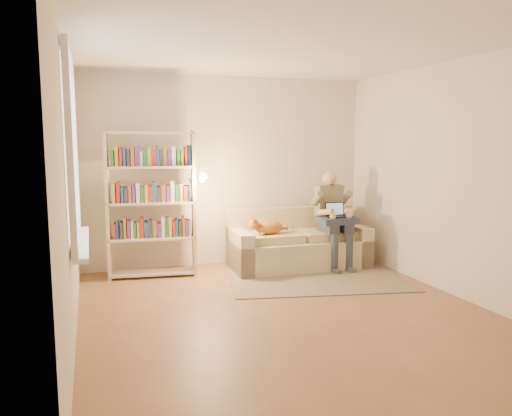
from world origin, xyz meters
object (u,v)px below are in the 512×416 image
object	(u,v)px
sofa	(297,246)
cat	(269,227)
person	(333,213)
bookshelf	(152,197)
laptop	(333,213)

from	to	relation	value
sofa	cat	xyz separation A→B (m)	(-0.45, -0.10, 0.31)
person	bookshelf	world-z (taller)	bookshelf
cat	laptop	size ratio (longest dim) A/B	2.16
sofa	bookshelf	xyz separation A→B (m)	(-1.95, 0.11, 0.73)
sofa	bookshelf	distance (m)	2.08
person	laptop	world-z (taller)	person
person	bookshelf	distance (m)	2.42
laptop	bookshelf	world-z (taller)	bookshelf
person	cat	size ratio (longest dim) A/B	2.21
sofa	person	bearing A→B (deg)	-17.84
laptop	bookshelf	bearing A→B (deg)	172.59
sofa	cat	distance (m)	0.56
sofa	person	distance (m)	0.65
sofa	laptop	world-z (taller)	laptop
sofa	laptop	distance (m)	0.67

